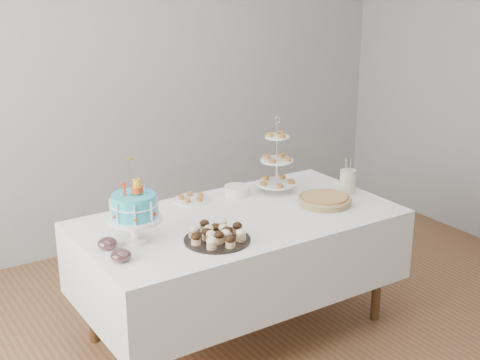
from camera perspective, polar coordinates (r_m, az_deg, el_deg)
floor at (r=4.14m, az=2.23°, el=-14.40°), size 5.00×5.00×0.00m
walls at (r=3.59m, az=2.50°, el=3.99°), size 5.04×4.04×2.70m
table at (r=4.10m, az=-0.10°, el=-6.11°), size 1.92×1.02×0.77m
birthday_cake at (r=3.67m, az=-8.98°, el=-3.37°), size 0.30×0.30×0.47m
cupcake_tray at (r=3.66m, az=-1.97°, el=-4.63°), size 0.37×0.37×0.08m
pie at (r=4.23m, az=7.23°, el=-1.67°), size 0.34×0.34×0.05m
tiered_stand at (r=4.38m, az=3.16°, el=1.64°), size 0.26×0.26×0.51m
plate_stack at (r=4.36m, az=-0.29°, el=-0.92°), size 0.16×0.16×0.06m
pastry_plate at (r=4.28m, az=-4.15°, el=-1.57°), size 0.23×0.23×0.03m
jam_bowl_a at (r=3.49m, az=-10.12°, el=-6.37°), size 0.11×0.11×0.06m
jam_bowl_b at (r=3.64m, az=-11.25°, el=-5.34°), size 0.11×0.11×0.06m
utensil_pitcher at (r=4.45m, az=9.18°, el=-0.03°), size 0.11×0.10×0.23m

